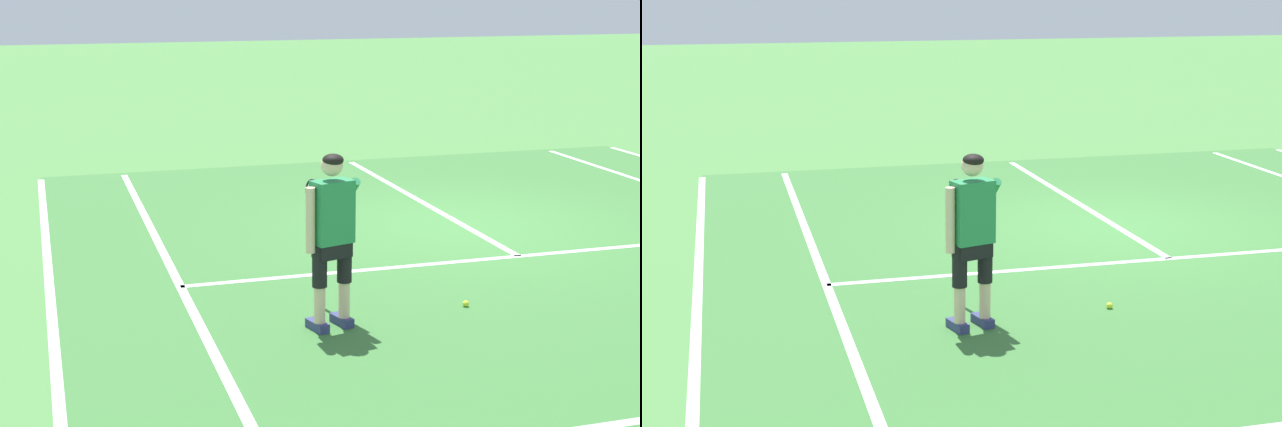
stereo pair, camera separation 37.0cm
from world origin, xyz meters
TOP-DOWN VIEW (x-y plane):
  - ground_plane at (0.00, 0.00)m, footprint 80.00×80.00m
  - court_inner_surface at (0.00, -0.61)m, footprint 10.98×11.08m
  - line_service at (0.00, -1.67)m, footprint 8.23×0.10m
  - line_centre_service at (0.00, 1.53)m, footprint 0.10×6.40m
  - line_singles_left at (-4.12, -0.61)m, footprint 0.10×10.68m
  - line_doubles_left at (-5.49, -0.61)m, footprint 0.10×10.68m
  - tennis_player at (-2.91, -3.34)m, footprint 0.59×1.21m
  - tennis_ball_near_feet at (-2.67, -3.04)m, footprint 0.07×0.07m
  - tennis_ball_by_baseline at (-1.40, -3.16)m, footprint 0.07×0.07m

SIDE VIEW (x-z plane):
  - ground_plane at x=0.00m, z-range 0.00..0.00m
  - court_inner_surface at x=0.00m, z-range 0.00..0.00m
  - line_service at x=0.00m, z-range 0.00..0.01m
  - line_centre_service at x=0.00m, z-range 0.00..0.01m
  - line_singles_left at x=-4.12m, z-range 0.00..0.01m
  - line_doubles_left at x=-5.49m, z-range 0.00..0.01m
  - tennis_ball_near_feet at x=-2.67m, z-range 0.00..0.07m
  - tennis_ball_by_baseline at x=-1.40m, z-range 0.00..0.07m
  - tennis_player at x=-2.91m, z-range 0.13..1.85m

